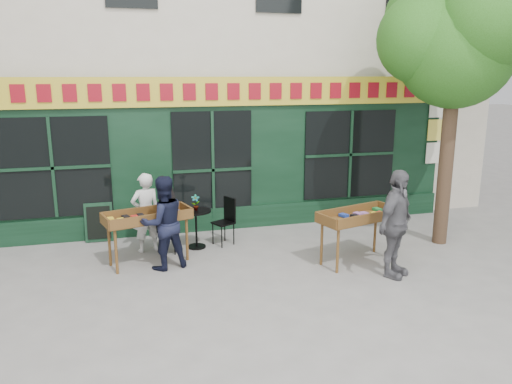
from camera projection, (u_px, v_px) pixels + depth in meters
ground at (238, 268)px, 8.83m from camera, size 80.00×80.00×0.00m
building at (186, 11)px, 13.29m from camera, size 14.00×7.26×10.00m
street_tree at (458, 33)px, 9.32m from camera, size 3.05×2.90×5.60m
book_cart_center at (148, 219)px, 8.91m from camera, size 1.61×1.00×0.99m
dog at (167, 193)px, 8.84m from camera, size 0.49×0.67×0.60m
woman at (146, 213)px, 9.53m from camera, size 0.64×0.51×1.54m
book_cart_right at (359, 219)px, 8.96m from camera, size 1.61×1.01×0.99m
man_right at (396, 224)px, 8.30m from camera, size 1.14×1.00×1.84m
bistro_table at (196, 221)px, 9.77m from camera, size 0.60×0.60×0.76m
bistro_chair_left at (164, 224)px, 9.54m from camera, size 0.46×0.46×0.95m
bistro_chair_right at (227, 217)px, 10.01m from camera, size 0.48×0.48×0.95m
potted_plant at (196, 203)px, 9.68m from camera, size 0.17×0.12×0.31m
man_left at (163, 223)px, 8.68m from camera, size 0.94×0.82×1.66m
chalkboard at (99, 222)px, 10.18m from camera, size 0.56×0.20×0.79m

